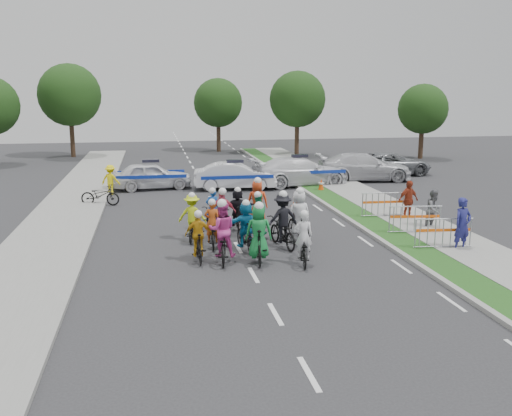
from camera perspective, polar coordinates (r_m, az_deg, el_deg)
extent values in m
plane|color=#28282B|center=(16.75, -0.25, -6.74)|extent=(90.00, 90.00, 0.00)
cube|color=gray|center=(22.71, 10.25, -1.81)|extent=(0.20, 60.00, 0.12)
cube|color=#1F4115|center=(22.97, 11.89, -1.74)|extent=(1.20, 60.00, 0.11)
cube|color=gray|center=(23.70, 15.92, -1.50)|extent=(2.40, 60.00, 0.13)
cube|color=gray|center=(21.61, -19.96, -3.02)|extent=(3.00, 60.00, 0.13)
imported|color=black|center=(17.73, 4.72, -4.22)|extent=(0.88, 1.78, 0.89)
imported|color=silver|center=(17.56, 4.79, -2.76)|extent=(0.60, 0.45, 1.49)
sphere|color=white|center=(17.36, 4.87, -0.62)|extent=(0.26, 0.26, 0.26)
imported|color=black|center=(17.79, 0.24, -3.74)|extent=(0.75, 1.92, 1.13)
imported|color=#177F37|center=(17.62, 0.28, -2.34)|extent=(0.88, 0.63, 1.69)
sphere|color=white|center=(17.40, 0.31, 0.18)|extent=(0.29, 0.29, 0.29)
imported|color=black|center=(17.95, -3.42, -3.75)|extent=(0.87, 2.04, 1.04)
imported|color=#CF3993|center=(17.77, -3.42, -2.16)|extent=(0.90, 0.73, 1.74)
sphere|color=white|center=(17.54, -3.43, 0.43)|extent=(0.30, 0.30, 0.30)
imported|color=black|center=(18.03, -5.76, -3.87)|extent=(0.47, 1.60, 0.96)
imported|color=gold|center=(17.87, -5.77, -2.62)|extent=(0.85, 0.36, 1.43)
sphere|color=white|center=(17.67, -5.80, -0.61)|extent=(0.25, 0.25, 0.25)
imported|color=black|center=(19.57, 2.63, -2.46)|extent=(1.06, 2.05, 1.03)
imported|color=black|center=(19.41, 2.68, -1.00)|extent=(1.21, 0.85, 1.71)
sphere|color=white|center=(19.20, 2.73, 1.33)|extent=(0.30, 0.30, 0.30)
imported|color=black|center=(19.09, -1.06, -2.83)|extent=(0.77, 1.75, 1.01)
imported|color=#1678AB|center=(18.94, -1.04, -1.60)|extent=(1.47, 0.69, 1.52)
sphere|color=white|center=(18.74, -1.02, 0.46)|extent=(0.26, 0.26, 0.26)
imported|color=black|center=(19.63, -4.40, -2.66)|extent=(0.69, 1.71, 0.88)
imported|color=#BD4E17|center=(19.47, -4.41, -1.35)|extent=(0.56, 0.39, 1.47)
sphere|color=white|center=(19.28, -4.43, 0.56)|extent=(0.25, 0.25, 0.25)
imported|color=black|center=(20.26, 4.29, -1.84)|extent=(0.84, 1.95, 1.13)
imported|color=white|center=(20.10, 4.35, -0.59)|extent=(0.91, 0.67, 1.70)
sphere|color=white|center=(19.90, 4.42, 1.65)|extent=(0.29, 0.29, 0.29)
imported|color=black|center=(20.72, 0.12, -1.82)|extent=(0.84, 1.79, 0.90)
imported|color=#1C9D62|center=(20.56, 0.14, -0.55)|extent=(0.80, 0.67, 1.50)
sphere|color=white|center=(20.38, 0.17, 1.32)|extent=(0.26, 0.26, 0.26)
imported|color=black|center=(20.57, -3.36, -1.67)|extent=(0.69, 1.86, 1.09)
imported|color=#D23A56|center=(20.42, -3.36, -0.46)|extent=(1.00, 0.49, 1.64)
sphere|color=white|center=(20.22, -3.37, 1.65)|extent=(0.28, 0.28, 0.28)
imported|color=black|center=(20.58, -6.38, -1.98)|extent=(0.92, 1.81, 0.91)
imported|color=#CAE418|center=(20.42, -6.41, -0.70)|extent=(1.07, 0.74, 1.51)
sphere|color=white|center=(20.24, -6.44, 1.21)|extent=(0.26, 0.26, 0.26)
imported|color=black|center=(21.94, -1.87, -0.97)|extent=(0.61, 1.65, 0.97)
imported|color=black|center=(21.80, -1.86, 0.09)|extent=(1.39, 0.56, 1.46)
sphere|color=white|center=(21.63, -1.85, 1.79)|extent=(0.25, 0.25, 0.25)
imported|color=black|center=(21.91, -4.37, -1.15)|extent=(0.87, 1.74, 0.87)
imported|color=#1649A6|center=(21.76, -4.37, 0.03)|extent=(0.58, 0.44, 1.45)
sphere|color=white|center=(21.59, -4.38, 1.73)|extent=(0.25, 0.25, 0.25)
imported|color=black|center=(22.46, 0.12, -0.45)|extent=(0.75, 1.94, 1.13)
imported|color=#D9431B|center=(22.32, 0.14, 0.69)|extent=(0.89, 0.63, 1.70)
sphere|color=white|center=(22.13, 0.17, 2.72)|extent=(0.29, 0.29, 0.29)
imported|color=silver|center=(31.49, -10.43, 3.20)|extent=(4.49, 2.24, 1.47)
imported|color=silver|center=(30.90, -2.11, 3.22)|extent=(4.55, 1.96, 1.46)
imported|color=silver|center=(32.21, 4.37, 3.67)|extent=(5.81, 3.10, 1.60)
imported|color=silver|center=(34.45, 10.74, 4.05)|extent=(5.80, 2.81, 1.63)
imported|color=slate|center=(37.10, 13.29, 4.33)|extent=(5.38, 2.83, 1.44)
imported|color=navy|center=(20.15, 19.95, -1.58)|extent=(0.76, 0.60, 1.83)
imported|color=#5B5B60|center=(22.99, 17.37, -0.16)|extent=(0.94, 0.86, 1.56)
imported|color=#98331B|center=(24.40, 14.98, 0.75)|extent=(1.04, 0.63, 1.65)
imported|color=yellow|center=(30.37, -14.33, 2.77)|extent=(1.12, 0.89, 1.53)
cube|color=#F24C0C|center=(26.47, 4.03, 0.18)|extent=(0.40, 0.40, 0.03)
cone|color=#F24C0C|center=(26.40, 4.04, 0.89)|extent=(0.36, 0.36, 0.70)
cylinder|color=silver|center=(26.38, 4.05, 1.10)|extent=(0.29, 0.29, 0.08)
cube|color=#F24C0C|center=(30.45, 6.52, 1.66)|extent=(0.40, 0.40, 0.03)
cone|color=#F24C0C|center=(30.39, 6.53, 2.28)|extent=(0.36, 0.36, 0.70)
cylinder|color=silver|center=(30.38, 6.54, 2.47)|extent=(0.29, 0.29, 0.08)
imported|color=black|center=(27.61, -15.33, 1.25)|extent=(1.94, 1.09, 0.96)
cylinder|color=#382619|center=(47.28, 4.11, 7.26)|extent=(0.36, 0.36, 3.25)
sphere|color=#173912|center=(47.14, 4.16, 10.80)|extent=(4.55, 4.55, 4.55)
cylinder|color=#382619|center=(46.71, 16.18, 6.46)|extent=(0.36, 0.36, 2.75)
sphere|color=#173912|center=(46.57, 16.36, 9.49)|extent=(3.85, 3.85, 3.85)
cylinder|color=#382619|center=(48.17, -17.91, 6.95)|extent=(0.36, 0.36, 3.50)
sphere|color=#173912|center=(48.04, -18.15, 10.70)|extent=(4.90, 4.90, 4.90)
cylinder|color=#382619|center=(50.12, -3.77, 7.37)|extent=(0.36, 0.36, 3.00)
sphere|color=#173912|center=(49.99, -3.81, 10.46)|extent=(4.20, 4.20, 4.20)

